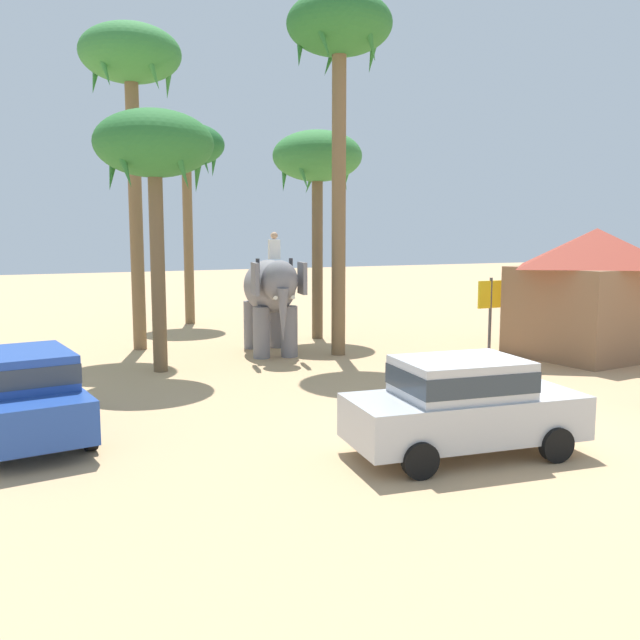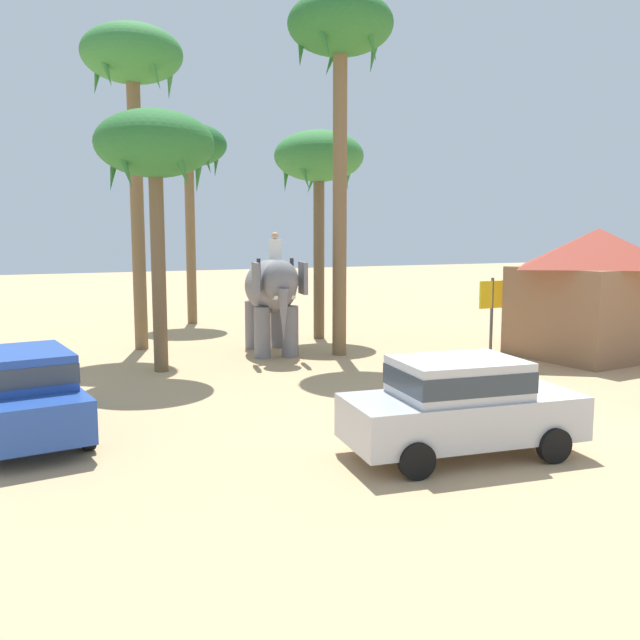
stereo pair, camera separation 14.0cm
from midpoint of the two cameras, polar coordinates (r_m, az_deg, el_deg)
name	(u,v)px [view 2 (the right image)]	position (r m, az deg, el deg)	size (l,w,h in m)	color
ground_plane	(486,441)	(13.17, 14.09, -9.86)	(120.00, 120.00, 0.00)	tan
car_sedan_foreground	(460,403)	(12.05, 12.06, -6.83)	(4.30, 2.30, 1.70)	#B7BABF
car_parked_far_side	(23,391)	(13.77, -23.42, -5.50)	(2.21, 4.26, 1.70)	#23479E
elephant_with_mahout	(272,292)	(21.60, -3.88, 2.37)	(2.22, 4.00, 3.88)	slate
palm_tree_behind_elephant	(132,68)	(23.71, -15.32, 19.80)	(3.20, 3.20, 10.39)	brown
palm_tree_near_hut	(319,162)	(24.83, 0.07, 13.18)	(3.20, 3.20, 7.48)	brown
palm_tree_left_of_road	(340,41)	(22.06, 1.92, 22.43)	(3.20, 3.20, 10.98)	brown
palm_tree_far_back	(155,150)	(19.32, -13.51, 13.70)	(3.20, 3.20, 7.13)	brown
palm_tree_leaning_seaward	(188,151)	(29.58, -10.87, 13.79)	(3.20, 3.20, 8.41)	brown
roadside_hut	(596,289)	(22.91, 22.36, 2.46)	(5.33, 4.60, 4.00)	#8C6647
signboard_yellow	(492,299)	(22.96, 14.44, 1.69)	(1.00, 0.10, 2.40)	#4C4C51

